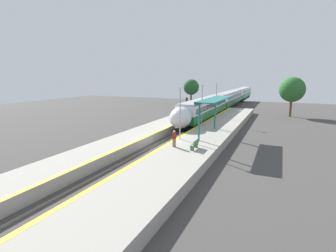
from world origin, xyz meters
The scene contains 15 objects.
ground_plane centered at (0.00, 0.00, 0.00)m, with size 120.00×120.00×0.00m, color #423F3D.
rail_left centered at (-0.72, 0.00, 0.07)m, with size 0.08×90.00×0.15m, color slate.
rail_right centered at (0.72, 0.00, 0.07)m, with size 0.08×90.00×0.15m, color slate.
train centered at (0.00, 39.84, 2.26)m, with size 2.86×70.58×3.94m.
platform_right centered at (4.16, 0.00, 0.49)m, with size 5.17×64.00×0.99m.
platform_left centered at (-3.61, 0.00, 0.49)m, with size 4.07×64.00×0.99m.
platform_bench centered at (4.87, -2.49, 1.45)m, with size 0.44×1.57×0.89m.
person_waiting centered at (2.77, -2.51, 1.82)m, with size 0.36×0.22×1.63m.
railway_signal centered at (-2.52, 15.98, 2.60)m, with size 0.28×0.28×4.23m.
lamppost_near centered at (2.13, 0.69, 4.18)m, with size 0.36×0.20×5.62m.
lamppost_mid centered at (2.13, 9.04, 4.18)m, with size 0.36×0.20×5.62m.
lamppost_far centered at (2.13, 17.38, 4.18)m, with size 0.36×0.20×5.62m.
station_canopy centered at (4.79, 4.38, 4.89)m, with size 2.02×10.09×4.22m.
background_tree_left centered at (-11.25, 44.37, 4.72)m, with size 4.30×4.30×6.89m.
background_tree_right centered at (13.69, 30.17, 5.20)m, with size 4.76×4.76×7.60m.
Camera 1 is at (12.02, -25.30, 7.71)m, focal length 28.00 mm.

